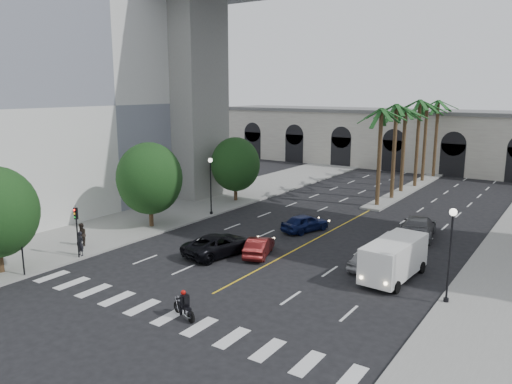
% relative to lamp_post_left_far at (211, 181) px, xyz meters
% --- Properties ---
extents(ground, '(140.00, 140.00, 0.00)m').
position_rel_lamp_post_left_far_xyz_m(ground, '(11.40, -16.00, -3.22)').
color(ground, black).
rests_on(ground, ground).
extents(sidewalk_left, '(8.00, 100.00, 0.15)m').
position_rel_lamp_post_left_far_xyz_m(sidewalk_left, '(-3.60, -1.00, -3.15)').
color(sidewalk_left, gray).
rests_on(sidewalk_left, ground).
extents(median, '(2.00, 24.00, 0.20)m').
position_rel_lamp_post_left_far_xyz_m(median, '(11.40, 22.00, -3.12)').
color(median, gray).
rests_on(median, ground).
extents(building_left, '(16.50, 32.50, 20.60)m').
position_rel_lamp_post_left_far_xyz_m(building_left, '(-15.60, -4.00, 7.09)').
color(building_left, silver).
rests_on(building_left, ground).
extents(pier_building, '(71.00, 10.50, 8.50)m').
position_rel_lamp_post_left_far_xyz_m(pier_building, '(11.40, 39.00, 1.04)').
color(pier_building, silver).
rests_on(pier_building, ground).
extents(palm_a, '(3.20, 3.20, 10.30)m').
position_rel_lamp_post_left_far_xyz_m(palm_a, '(11.40, 12.00, 5.88)').
color(palm_a, '#47331E').
rests_on(palm_a, ground).
extents(palm_b, '(3.20, 3.20, 10.60)m').
position_rel_lamp_post_left_far_xyz_m(palm_b, '(11.50, 16.00, 6.15)').
color(palm_b, '#47331E').
rests_on(palm_b, ground).
extents(palm_c, '(3.20, 3.20, 10.10)m').
position_rel_lamp_post_left_far_xyz_m(palm_c, '(11.20, 20.00, 5.69)').
color(palm_c, '#47331E').
rests_on(palm_c, ground).
extents(palm_d, '(3.20, 3.20, 10.90)m').
position_rel_lamp_post_left_far_xyz_m(palm_d, '(11.55, 24.00, 6.43)').
color(palm_d, '#47331E').
rests_on(palm_d, ground).
extents(palm_e, '(3.20, 3.20, 10.40)m').
position_rel_lamp_post_left_far_xyz_m(palm_e, '(11.30, 28.00, 5.97)').
color(palm_e, '#47331E').
rests_on(palm_e, ground).
extents(palm_f, '(3.20, 3.20, 10.70)m').
position_rel_lamp_post_left_far_xyz_m(palm_f, '(11.60, 32.00, 6.24)').
color(palm_f, '#47331E').
rests_on(palm_f, ground).
extents(street_tree_mid, '(5.44, 5.44, 7.21)m').
position_rel_lamp_post_left_far_xyz_m(street_tree_mid, '(-1.60, -6.00, 0.99)').
color(street_tree_mid, '#382616').
rests_on(street_tree_mid, ground).
extents(street_tree_far, '(5.04, 5.04, 6.68)m').
position_rel_lamp_post_left_far_xyz_m(street_tree_far, '(-1.60, 6.00, 0.68)').
color(street_tree_far, '#382616').
rests_on(street_tree_far, ground).
extents(lamp_post_left_far, '(0.40, 0.40, 5.35)m').
position_rel_lamp_post_left_far_xyz_m(lamp_post_left_far, '(0.00, 0.00, 0.00)').
color(lamp_post_left_far, black).
rests_on(lamp_post_left_far, ground).
extents(lamp_post_right, '(0.40, 0.40, 5.35)m').
position_rel_lamp_post_left_far_xyz_m(lamp_post_right, '(22.80, -8.00, 0.00)').
color(lamp_post_right, black).
rests_on(lamp_post_right, ground).
extents(traffic_signal_near, '(0.25, 0.18, 3.65)m').
position_rel_lamp_post_left_far_xyz_m(traffic_signal_near, '(0.10, -18.50, -0.71)').
color(traffic_signal_near, black).
rests_on(traffic_signal_near, ground).
extents(traffic_signal_far, '(0.25, 0.18, 3.65)m').
position_rel_lamp_post_left_far_xyz_m(traffic_signal_far, '(0.10, -14.50, -0.71)').
color(traffic_signal_far, black).
rests_on(traffic_signal_far, ground).
extents(motorcycle_rider, '(1.98, 0.83, 1.49)m').
position_rel_lamp_post_left_far_xyz_m(motorcycle_rider, '(12.15, -17.17, -2.55)').
color(motorcycle_rider, black).
rests_on(motorcycle_rider, ground).
extents(car_a, '(1.81, 4.08, 1.36)m').
position_rel_lamp_post_left_far_xyz_m(car_a, '(17.26, -5.09, -2.54)').
color(car_a, '#99999E').
rests_on(car_a, ground).
extents(car_b, '(2.72, 4.29, 1.33)m').
position_rel_lamp_post_left_far_xyz_m(car_b, '(9.90, -6.93, -2.55)').
color(car_b, '#4F0F10').
rests_on(car_b, ground).
extents(car_c, '(3.49, 5.79, 1.50)m').
position_rel_lamp_post_left_far_xyz_m(car_c, '(7.48, -8.38, -2.47)').
color(car_c, black).
rests_on(car_c, ground).
extents(car_d, '(3.42, 6.25, 1.72)m').
position_rel_lamp_post_left_far_xyz_m(car_d, '(17.85, 3.67, -2.36)').
color(car_d, '#59595D').
rests_on(car_d, ground).
extents(car_e, '(2.93, 4.59, 1.45)m').
position_rel_lamp_post_left_far_xyz_m(car_e, '(9.68, 0.22, -2.49)').
color(car_e, '#0F1847').
rests_on(car_e, ground).
extents(cargo_van, '(2.64, 5.89, 2.45)m').
position_rel_lamp_post_left_far_xyz_m(cargo_van, '(19.17, -6.02, -1.86)').
color(cargo_van, white).
rests_on(cargo_van, ground).
extents(pedestrian_a, '(0.63, 0.42, 1.71)m').
position_rel_lamp_post_left_far_xyz_m(pedestrian_a, '(-0.10, -14.19, -2.22)').
color(pedestrian_a, black).
rests_on(pedestrian_a, sidewalk_left).
extents(pedestrian_b, '(1.04, 0.97, 1.71)m').
position_rel_lamp_post_left_far_xyz_m(pedestrian_b, '(-1.83, -12.77, -2.22)').
color(pedestrian_b, black).
rests_on(pedestrian_b, sidewalk_left).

